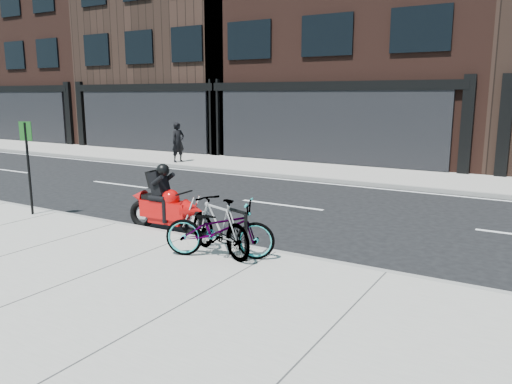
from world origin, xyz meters
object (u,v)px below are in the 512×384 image
Objects in this scene: bicycle_front at (220,229)px; bicycle_rear at (219,226)px; motorcycle at (169,205)px; sign_post at (28,160)px; bike_rack at (238,230)px; pedestrian at (178,142)px.

bicycle_rear is at bearing 14.08° from bicycle_front.
motorcycle is (-2.10, 1.13, -0.03)m from bicycle_front.
sign_post is at bearing 65.10° from bicycle_front.
bicycle_front is 0.89× the size of sign_post.
bike_rack is 0.52× the size of pedestrian.
bike_rack is at bearing 109.98° from bicycle_rear.
motorcycle is (-2.01, 1.01, -0.04)m from bicycle_rear.
sign_post reaches higher than bike_rack.
bicycle_rear is (-0.09, 0.13, 0.01)m from bicycle_front.
pedestrian is at bearing 134.07° from bike_rack.
bicycle_rear is at bearing -122.22° from pedestrian.
sign_post is (3.03, -9.03, 0.47)m from pedestrian.
pedestrian is (-8.55, 9.23, 0.31)m from bicycle_rear.
bicycle_front is at bearing -156.34° from bike_rack.
bicycle_front is 1.12× the size of bicycle_rear.
bike_rack is 0.50× the size of bicycle_rear.
sign_post is (-5.51, 0.20, 0.78)m from bicycle_rear.
motorcycle is at bearing -10.78° from sign_post.
pedestrian is at bearing 84.85° from sign_post.
pedestrian reaches higher than bicycle_rear.
bicycle_rear reaches higher than bicycle_front.
motorcycle is at bearing -96.65° from bicycle_rear.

